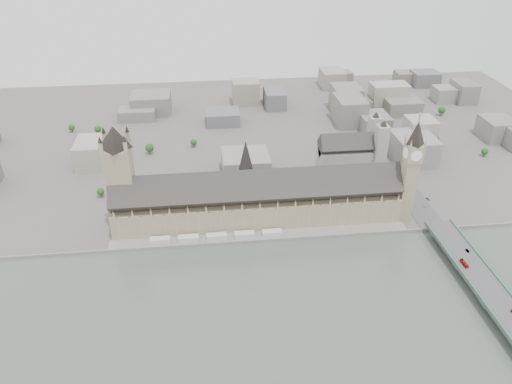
{
  "coord_description": "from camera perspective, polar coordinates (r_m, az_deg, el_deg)",
  "views": [
    {
      "loc": [
        -46.18,
        -372.54,
        263.94
      ],
      "look_at": [
        -1.06,
        23.41,
        29.56
      ],
      "focal_mm": 35.0,
      "sensor_mm": 36.0,
      "label": 1
    }
  ],
  "objects": [
    {
      "name": "elizabeth_tower",
      "position": [
        470.22,
        17.34,
        3.02
      ],
      "size": [
        17.0,
        17.0,
        107.5
      ],
      "color": "tan",
      "rests_on": "ground"
    },
    {
      "name": "victoria_tower",
      "position": [
        456.24,
        -15.32,
        2.07
      ],
      "size": [
        30.0,
        30.0,
        100.0
      ],
      "color": "tan",
      "rests_on": "ground"
    },
    {
      "name": "car_silver",
      "position": [
        454.33,
        23.01,
        -6.19
      ],
      "size": [
        1.96,
        4.39,
        1.4
      ],
      "primitive_type": "imported",
      "rotation": [
        0.0,
        0.0,
        0.11
      ],
      "color": "gray",
      "rests_on": "westminster_bridge"
    },
    {
      "name": "embankment_wall",
      "position": [
        445.91,
        0.7,
        -5.6
      ],
      "size": [
        600.0,
        1.5,
        3.0
      ],
      "primitive_type": "cube",
      "color": "gray",
      "rests_on": "ground"
    },
    {
      "name": "westminster_abbey",
      "position": [
        548.02,
        10.88,
        4.04
      ],
      "size": [
        68.0,
        36.0,
        64.0
      ],
      "color": "#9B958B",
      "rests_on": "ground"
    },
    {
      "name": "river_terrace",
      "position": [
        452.24,
        0.58,
        -5.09
      ],
      "size": [
        270.0,
        15.0,
        2.0
      ],
      "primitive_type": "cube",
      "color": "gray",
      "rests_on": "ground"
    },
    {
      "name": "car_approach",
      "position": [
        515.72,
        19.05,
        -0.76
      ],
      "size": [
        3.49,
        5.25,
        1.41
      ],
      "primitive_type": "imported",
      "rotation": [
        0.0,
        0.0,
        0.34
      ],
      "color": "gray",
      "rests_on": "westminster_bridge"
    },
    {
      "name": "red_bus_north",
      "position": [
        437.55,
        22.69,
        -7.53
      ],
      "size": [
        2.57,
        10.13,
        2.81
      ],
      "primitive_type": "imported",
      "rotation": [
        0.0,
        0.0,
        0.02
      ],
      "color": "#9F1912",
      "rests_on": "westminster_bridge"
    },
    {
      "name": "river_thames",
      "position": [
        338.92,
        4.05,
        -20.79
      ],
      "size": [
        600.0,
        600.0,
        0.0
      ],
      "primitive_type": "plane",
      "color": "#4E5B51",
      "rests_on": "ground"
    },
    {
      "name": "central_tower",
      "position": [
        450.09,
        -1.17,
        3.21
      ],
      "size": [
        13.0,
        13.0,
        48.0
      ],
      "color": "#9B8E6B",
      "rests_on": "ground"
    },
    {
      "name": "ground",
      "position": [
        458.89,
        0.46,
        -4.65
      ],
      "size": [
        900.0,
        900.0,
        0.0
      ],
      "primitive_type": "plane",
      "color": "#595651",
      "rests_on": "ground"
    },
    {
      "name": "city_skyline_inland",
      "position": [
        665.94,
        -2.09,
        8.86
      ],
      "size": [
        720.0,
        360.0,
        38.0
      ],
      "primitive_type": null,
      "color": "gray",
      "rests_on": "ground"
    },
    {
      "name": "terrace_tents",
      "position": [
        448.58,
        -4.52,
        -5.06
      ],
      "size": [
        118.0,
        7.0,
        4.0
      ],
      "color": "silver",
      "rests_on": "river_terrace"
    },
    {
      "name": "bridge_parapets",
      "position": [
        406.53,
        26.86,
        -12.08
      ],
      "size": [
        25.0,
        235.0,
        1.15
      ],
      "primitive_type": null,
      "color": "#3B6C50",
      "rests_on": "westminster_bridge"
    },
    {
      "name": "palace_of_westminster",
      "position": [
        462.79,
        0.18,
        -0.96
      ],
      "size": [
        265.0,
        40.73,
        55.44
      ],
      "color": "tan",
      "rests_on": "ground"
    },
    {
      "name": "westminster_bridge",
      "position": [
        437.69,
        23.81,
        -8.88
      ],
      "size": [
        25.0,
        325.0,
        10.25
      ],
      "primitive_type": "cube",
      "color": "#474749",
      "rests_on": "ground"
    },
    {
      "name": "park_trees",
      "position": [
        504.14,
        -1.48,
        -0.13
      ],
      "size": [
        110.0,
        30.0,
        15.0
      ],
      "primitive_type": null,
      "color": "#1A4318",
      "rests_on": "ground"
    }
  ]
}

